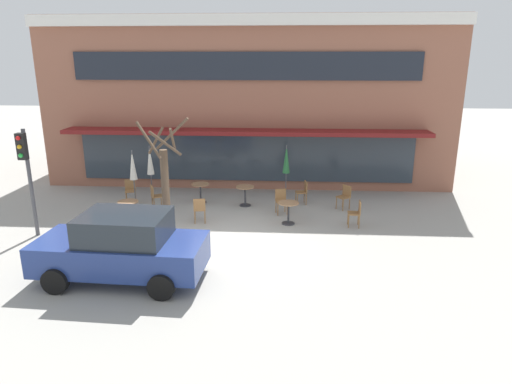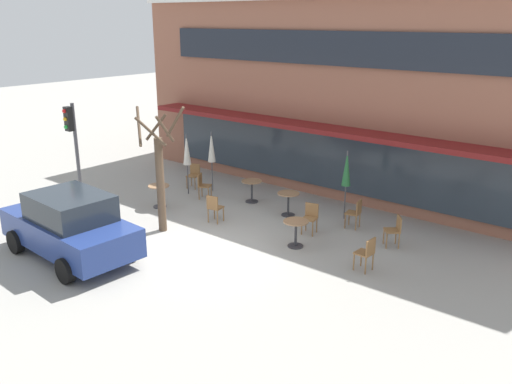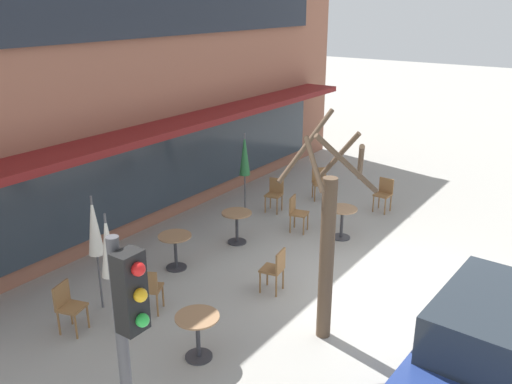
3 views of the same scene
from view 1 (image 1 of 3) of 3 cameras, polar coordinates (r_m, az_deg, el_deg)
name	(u,v)px [view 1 (image 1 of 3)]	position (r m, az deg, el deg)	size (l,w,h in m)	color
ground_plane	(230,243)	(14.05, -3.32, -6.35)	(80.00, 80.00, 0.00)	#9E9B93
building_facade	(252,97)	(22.95, -0.48, 11.73)	(17.44, 9.10, 7.11)	#935B47
cafe_table_near_wall	(128,208)	(16.12, -15.65, -1.96)	(0.70, 0.70, 0.76)	#333338
cafe_table_streetside	(288,209)	(15.44, 4.08, -2.19)	(0.70, 0.70, 0.76)	#333338
cafe_table_by_tree	(245,193)	(17.29, -1.38, -0.09)	(0.70, 0.70, 0.76)	#333338
cafe_table_mid_patio	(200,190)	(17.80, -6.96, 0.27)	(0.70, 0.70, 0.76)	#333338
patio_umbrella_green_folded	(286,160)	(17.81, 3.81, 4.06)	(0.28, 0.28, 2.20)	#4C4C51
patio_umbrella_cream_folded	(150,161)	(18.03, -13.11, 3.82)	(0.28, 0.28, 2.20)	#4C4C51
patio_umbrella_corner_open	(133,166)	(17.38, -15.15, 3.21)	(0.28, 0.28, 2.20)	#4C4C51
cafe_chair_0	(303,191)	(17.61, 5.90, 0.16)	(0.46, 0.46, 0.89)	olive
cafe_chair_1	(356,212)	(15.50, 12.43, -2.42)	(0.42, 0.42, 0.89)	olive
cafe_chair_2	(155,195)	(17.40, -12.49, -0.35)	(0.54, 0.54, 0.89)	olive
cafe_chair_3	(200,208)	(15.61, -7.07, -2.02)	(0.46, 0.46, 0.89)	olive
cafe_chair_4	(281,199)	(16.48, 3.16, -0.92)	(0.48, 0.48, 0.89)	olive
cafe_chair_5	(130,189)	(18.41, -15.43, 0.37)	(0.50, 0.50, 0.89)	olive
cafe_chair_6	(345,195)	(17.25, 11.03, -0.41)	(0.56, 0.56, 0.89)	olive
parked_sedan	(122,247)	(11.98, -16.38, -6.61)	(4.28, 2.17, 1.76)	navy
street_tree	(165,185)	(14.06, -11.27, 0.87)	(1.48, 1.49, 3.74)	brown
traffic_light_pole	(26,166)	(15.48, -26.79, 2.97)	(0.26, 0.44, 3.40)	#47474C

